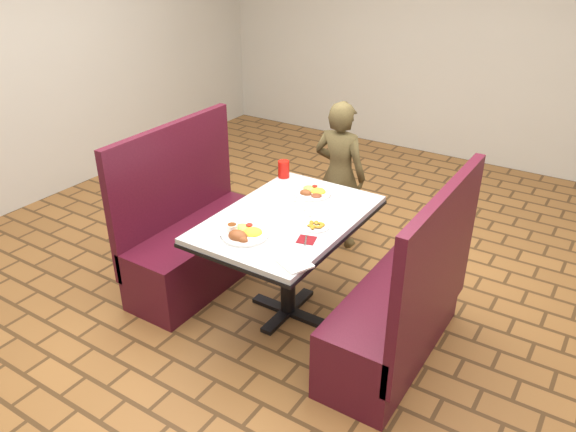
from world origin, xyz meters
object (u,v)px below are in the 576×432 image
(near_dinner_plate, at_px, (244,232))
(plantain_plate, at_px, (316,226))
(booth_bench_left, at_px, (196,240))
(red_tumbler, at_px, (284,169))
(booth_bench_right, at_px, (401,312))
(diner_person, at_px, (339,175))
(dining_table, at_px, (288,229))
(far_dinner_plate, at_px, (313,191))

(near_dinner_plate, distance_m, plantain_plate, 0.44)
(booth_bench_left, xyz_separation_m, red_tumbler, (0.44, 0.50, 0.48))
(booth_bench_right, distance_m, plantain_plate, 0.72)
(diner_person, xyz_separation_m, plantain_plate, (0.41, -1.09, 0.16))
(dining_table, distance_m, red_tumbler, 0.64)
(near_dinner_plate, relative_size, plantain_plate, 1.71)
(diner_person, distance_m, near_dinner_plate, 1.43)
(diner_person, relative_size, plantain_plate, 7.44)
(red_tumbler, bearing_deg, booth_bench_right, -23.41)
(booth_bench_right, xyz_separation_m, diner_person, (-0.99, 1.05, 0.28))
(booth_bench_left, height_order, far_dinner_plate, booth_bench_left)
(dining_table, height_order, plantain_plate, plantain_plate)
(dining_table, xyz_separation_m, plantain_plate, (0.22, -0.03, 0.11))
(far_dinner_plate, bearing_deg, red_tumbler, 157.05)
(diner_person, bearing_deg, booth_bench_right, 132.26)
(near_dinner_plate, height_order, far_dinner_plate, near_dinner_plate)
(near_dinner_plate, bearing_deg, diner_person, 94.53)
(booth_bench_left, distance_m, far_dinner_plate, 0.96)
(dining_table, xyz_separation_m, booth_bench_right, (0.80, 0.00, -0.32))
(dining_table, distance_m, plantain_plate, 0.25)
(booth_bench_left, bearing_deg, dining_table, 0.00)
(plantain_plate, bearing_deg, booth_bench_left, 178.08)
(far_dinner_plate, bearing_deg, booth_bench_right, -23.60)
(plantain_plate, bearing_deg, far_dinner_plate, 122.74)
(diner_person, bearing_deg, near_dinner_plate, 93.61)
(plantain_plate, bearing_deg, red_tumbler, 137.40)
(dining_table, bearing_deg, red_tumbler, 125.67)
(booth_bench_left, height_order, booth_bench_right, same)
(booth_bench_right, height_order, diner_person, diner_person)
(diner_person, distance_m, red_tumbler, 0.61)
(diner_person, bearing_deg, far_dinner_plate, 101.88)
(far_dinner_plate, bearing_deg, dining_table, -84.83)
(diner_person, height_order, far_dinner_plate, diner_person)
(booth_bench_left, height_order, plantain_plate, booth_bench_left)
(booth_bench_right, bearing_deg, far_dinner_plate, 156.40)
(booth_bench_left, relative_size, diner_person, 0.99)
(diner_person, xyz_separation_m, far_dinner_plate, (0.16, -0.69, 0.17))
(plantain_plate, height_order, red_tumbler, red_tumbler)
(dining_table, height_order, booth_bench_right, booth_bench_right)
(plantain_plate, bearing_deg, diner_person, 110.76)
(booth_bench_right, bearing_deg, near_dinner_plate, -157.81)
(near_dinner_plate, bearing_deg, red_tumbler, 108.19)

